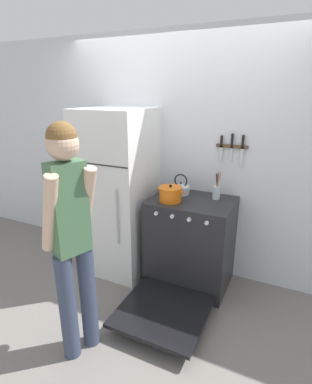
% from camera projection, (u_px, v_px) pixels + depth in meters
% --- Properties ---
extents(ground_plane, '(14.00, 14.00, 0.00)m').
position_uv_depth(ground_plane, '(174.00, 260.00, 3.65)').
color(ground_plane, slate).
extents(wall_back, '(10.00, 0.06, 2.55)m').
position_uv_depth(wall_back, '(177.00, 157.00, 3.26)').
color(wall_back, silver).
rests_on(wall_back, ground_plane).
extents(refrigerator, '(0.71, 0.72, 1.80)m').
position_uv_depth(refrigerator, '(118.00, 193.00, 3.28)').
color(refrigerator, white).
rests_on(refrigerator, ground_plane).
extents(stove_range, '(0.82, 1.37, 0.94)m').
position_uv_depth(stove_range, '(189.00, 244.00, 3.08)').
color(stove_range, '#232326').
rests_on(stove_range, ground_plane).
extents(dutch_oven_pot, '(0.27, 0.23, 0.17)m').
position_uv_depth(dutch_oven_pot, '(170.00, 194.00, 2.91)').
color(dutch_oven_pot, orange).
rests_on(dutch_oven_pot, stove_range).
extents(tea_kettle, '(0.23, 0.19, 0.22)m').
position_uv_depth(tea_kettle, '(181.00, 188.00, 3.12)').
color(tea_kettle, silver).
rests_on(tea_kettle, stove_range).
extents(utensil_jar, '(0.08, 0.08, 0.28)m').
position_uv_depth(utensil_jar, '(217.00, 191.00, 2.96)').
color(utensil_jar, silver).
rests_on(utensil_jar, stove_range).
extents(person, '(0.37, 0.43, 1.79)m').
position_uv_depth(person, '(71.00, 233.00, 2.09)').
color(person, '#38425B').
rests_on(person, ground_plane).
extents(wall_knife_strip, '(0.31, 0.03, 0.32)m').
position_uv_depth(wall_knife_strip, '(232.00, 146.00, 2.93)').
color(wall_knife_strip, brown).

